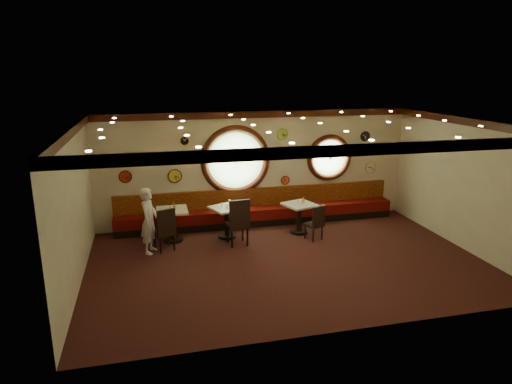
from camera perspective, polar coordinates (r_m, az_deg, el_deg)
name	(u,v)px	position (r m, az deg, el deg)	size (l,w,h in m)	color
floor	(287,262)	(10.71, 3.88, -8.69)	(9.00, 6.00, 0.00)	black
ceiling	(289,123)	(9.87, 4.21, 8.58)	(9.00, 6.00, 0.02)	gold
wall_back	(256,168)	(12.98, 0.04, 3.03)	(9.00, 0.02, 3.20)	beige
wall_front	(344,244)	(7.52, 10.97, -6.36)	(9.00, 0.02, 3.20)	beige
wall_left	(74,209)	(9.84, -21.84, -2.03)	(0.02, 6.00, 3.20)	beige
wall_right	(463,184)	(12.28, 24.50, 0.95)	(0.02, 6.00, 3.20)	beige
molding_back	(257,115)	(12.70, 0.10, 9.66)	(9.00, 0.10, 0.18)	#38140A
molding_front	(348,150)	(7.16, 11.41, 5.12)	(9.00, 0.10, 0.18)	#38140A
molding_left	(68,134)	(9.52, -22.43, 6.71)	(0.10, 6.00, 0.18)	#38140A
molding_right	(469,122)	(12.00, 25.09, 7.94)	(0.10, 6.00, 0.18)	#38140A
banquette_base	(259,221)	(13.12, 0.33, -3.64)	(8.00, 0.55, 0.20)	black
banquette_seat	(259,213)	(13.04, 0.33, -2.60)	(8.00, 0.55, 0.30)	#550907
banquette_back	(257,197)	(13.13, 0.10, -0.65)	(8.00, 0.10, 0.55)	#5C0B07
porthole_left_glass	(236,160)	(12.80, -2.57, 3.99)	(1.66, 1.66, 0.02)	#80B96F
porthole_left_frame	(236,160)	(12.79, -2.56, 3.98)	(1.98, 1.98, 0.18)	#38140A
porthole_left_ring	(236,161)	(12.76, -2.53, 3.95)	(1.61, 1.61, 0.03)	gold
porthole_right_glass	(329,158)	(13.61, 9.11, 4.27)	(1.10, 1.10, 0.02)	#80B96F
porthole_right_frame	(329,158)	(13.60, 9.13, 4.26)	(1.38, 1.38, 0.18)	#38140A
porthole_right_ring	(330,158)	(13.57, 9.18, 4.23)	(1.09, 1.09, 0.03)	gold
wall_clock_0	(283,134)	(12.97, 3.33, 7.26)	(0.30, 0.30, 0.03)	#91CF40
wall_clock_1	(302,154)	(13.25, 5.78, 4.75)	(0.22, 0.22, 0.03)	gold
wall_clock_2	(125,177)	(12.62, -16.02, 1.85)	(0.32, 0.32, 0.03)	#B62312
wall_clock_3	(184,141)	(12.48, -8.93, 6.33)	(0.24, 0.24, 0.03)	black
wall_clock_4	(365,136)	(13.95, 13.47, 6.80)	(0.28, 0.28, 0.03)	black
wall_clock_5	(371,167)	(14.22, 14.14, 3.02)	(0.34, 0.34, 0.03)	silver
wall_clock_6	(285,180)	(13.25, 3.66, 1.48)	(0.24, 0.24, 0.03)	#F0461C
wall_clock_7	(175,176)	(12.63, -10.11, 1.99)	(0.36, 0.36, 0.03)	gold
table_a	(172,221)	(11.92, -10.40, -3.60)	(0.79, 0.79, 0.86)	black
table_b	(227,218)	(12.01, -3.65, -3.31)	(0.99, 0.99, 0.84)	black
table_c	(299,215)	(12.37, 5.44, -2.83)	(0.94, 0.94, 0.82)	black
chair_a	(165,227)	(11.28, -11.29, -4.31)	(0.58, 0.58, 0.67)	black
chair_b	(239,219)	(11.37, -2.20, -3.42)	(0.56, 0.56, 0.76)	black
chair_c	(316,221)	(11.89, 7.53, -3.55)	(0.52, 0.52, 0.58)	black
condiment_a_salt	(170,207)	(11.90, -10.71, -1.83)	(0.03, 0.03, 0.09)	silver
condiment_b_salt	(222,205)	(11.94, -4.30, -1.60)	(0.04, 0.04, 0.11)	silver
condiment_c_salt	(298,202)	(12.30, 5.24, -1.22)	(0.03, 0.03, 0.09)	silver
condiment_a_pepper	(175,208)	(11.74, -10.05, -1.98)	(0.04, 0.04, 0.11)	#BCBCC0
condiment_b_pepper	(227,206)	(11.81, -3.65, -1.76)	(0.04, 0.04, 0.11)	silver
condiment_c_pepper	(302,202)	(12.27, 5.78, -1.27)	(0.03, 0.03, 0.10)	silver
condiment_a_bottle	(174,205)	(11.96, -10.25, -1.58)	(0.05, 0.05, 0.15)	gold
condiment_b_bottle	(229,203)	(11.96, -3.33, -1.39)	(0.05, 0.05, 0.17)	gold
condiment_c_bottle	(304,200)	(12.37, 5.99, -0.98)	(0.05, 0.05, 0.16)	gold
waiter	(149,221)	(11.23, -13.22, -3.50)	(0.59, 0.39, 1.62)	white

